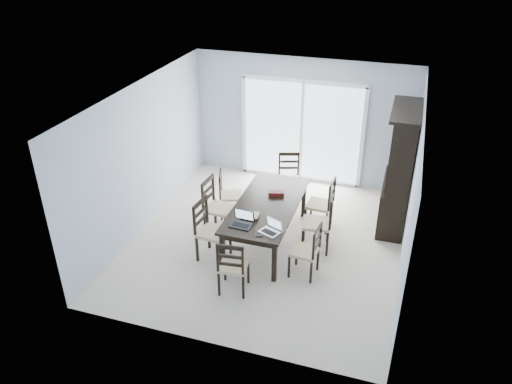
% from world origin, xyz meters
% --- Properties ---
extents(floor, '(5.00, 5.00, 0.00)m').
position_xyz_m(floor, '(0.00, 0.00, 0.00)').
color(floor, beige).
rests_on(floor, ground).
extents(ceiling, '(5.00, 5.00, 0.00)m').
position_xyz_m(ceiling, '(0.00, 0.00, 2.60)').
color(ceiling, white).
rests_on(ceiling, back_wall).
extents(back_wall, '(4.50, 0.02, 2.60)m').
position_xyz_m(back_wall, '(0.00, 2.50, 1.30)').
color(back_wall, '#9EACBD').
rests_on(back_wall, floor).
extents(wall_left, '(0.02, 5.00, 2.60)m').
position_xyz_m(wall_left, '(-2.25, 0.00, 1.30)').
color(wall_left, '#9EACBD').
rests_on(wall_left, floor).
extents(wall_right, '(0.02, 5.00, 2.60)m').
position_xyz_m(wall_right, '(2.25, 0.00, 1.30)').
color(wall_right, '#9EACBD').
rests_on(wall_right, floor).
extents(balcony, '(4.50, 2.00, 0.10)m').
position_xyz_m(balcony, '(0.00, 3.50, -0.05)').
color(balcony, gray).
rests_on(balcony, ground).
extents(railing, '(4.50, 0.06, 1.10)m').
position_xyz_m(railing, '(0.00, 4.50, 0.55)').
color(railing, '#99999E').
rests_on(railing, balcony).
extents(dining_table, '(1.00, 2.20, 0.75)m').
position_xyz_m(dining_table, '(0.00, 0.00, 0.67)').
color(dining_table, black).
rests_on(dining_table, floor).
extents(china_hutch, '(0.50, 1.38, 2.20)m').
position_xyz_m(china_hutch, '(2.02, 1.25, 1.07)').
color(china_hutch, black).
rests_on(china_hutch, floor).
extents(sliding_door, '(2.52, 0.05, 2.18)m').
position_xyz_m(sliding_door, '(0.00, 2.48, 1.09)').
color(sliding_door, silver).
rests_on(sliding_door, floor).
extents(chair_left_near, '(0.50, 0.49, 1.19)m').
position_xyz_m(chair_left_near, '(-0.79, -0.70, 0.63)').
color(chair_left_near, black).
rests_on(chair_left_near, floor).
extents(chair_left_mid, '(0.49, 0.48, 1.18)m').
position_xyz_m(chair_left_mid, '(-0.97, 0.04, 0.62)').
color(chair_left_mid, black).
rests_on(chair_left_mid, floor).
extents(chair_left_far, '(0.50, 0.50, 1.04)m').
position_xyz_m(chair_left_far, '(-0.96, 0.60, 0.55)').
color(chair_left_far, black).
rests_on(chair_left_far, floor).
extents(chair_right_near, '(0.44, 0.43, 1.05)m').
position_xyz_m(chair_right_near, '(0.90, -0.70, 0.55)').
color(chair_right_near, black).
rests_on(chair_right_near, floor).
extents(chair_right_mid, '(0.53, 0.52, 1.20)m').
position_xyz_m(chair_right_mid, '(0.94, 0.07, 0.63)').
color(chair_right_mid, black).
rests_on(chair_right_mid, floor).
extents(chair_right_far, '(0.46, 0.45, 1.12)m').
position_xyz_m(chair_right_far, '(0.86, 0.73, 0.59)').
color(chair_right_far, black).
rests_on(chair_right_far, floor).
extents(chair_end_near, '(0.45, 0.46, 1.08)m').
position_xyz_m(chair_end_near, '(-0.09, -1.47, 0.57)').
color(chair_end_near, black).
rests_on(chair_end_near, floor).
extents(chair_end_far, '(0.52, 0.53, 1.09)m').
position_xyz_m(chair_end_far, '(-0.03, 1.59, 0.58)').
color(chair_end_far, black).
rests_on(chair_end_far, floor).
extents(laptop_dark, '(0.34, 0.25, 0.23)m').
position_xyz_m(laptop_dark, '(-0.19, -0.77, 0.81)').
color(laptop_dark, black).
rests_on(laptop_dark, dining_table).
extents(laptop_silver, '(0.35, 0.31, 0.20)m').
position_xyz_m(laptop_silver, '(0.28, -0.83, 0.80)').
color(laptop_silver, silver).
rests_on(laptop_silver, dining_table).
extents(book_stack, '(0.29, 0.23, 0.05)m').
position_xyz_m(book_stack, '(-0.14, -0.48, 0.77)').
color(book_stack, maroon).
rests_on(book_stack, dining_table).
extents(cell_phone, '(0.12, 0.08, 0.01)m').
position_xyz_m(cell_phone, '(0.17, -0.96, 0.76)').
color(cell_phone, black).
rests_on(cell_phone, dining_table).
extents(game_box, '(0.30, 0.20, 0.07)m').
position_xyz_m(game_box, '(0.07, 0.34, 0.78)').
color(game_box, '#4A0F0E').
rests_on(game_box, dining_table).
extents(hot_tub, '(2.13, 1.94, 1.03)m').
position_xyz_m(hot_tub, '(-0.73, 3.67, 0.52)').
color(hot_tub, brown).
rests_on(hot_tub, balcony).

